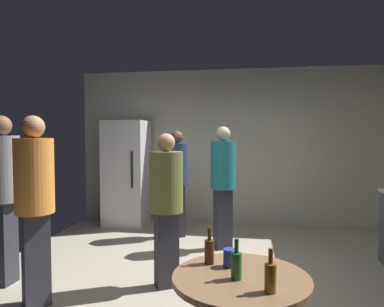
% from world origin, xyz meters
% --- Properties ---
extents(ground_plane, '(5.20, 5.20, 0.10)m').
position_xyz_m(ground_plane, '(0.00, 0.00, -0.05)').
color(ground_plane, '#B2A893').
extents(wall_back, '(5.32, 0.06, 2.70)m').
position_xyz_m(wall_back, '(0.00, 2.63, 1.35)').
color(wall_back, beige).
rests_on(wall_back, ground_plane).
extents(refrigerator, '(0.70, 0.68, 1.80)m').
position_xyz_m(refrigerator, '(-1.70, 2.20, 0.90)').
color(refrigerator, white).
rests_on(refrigerator, ground_plane).
extents(foreground_table, '(0.80, 0.80, 0.73)m').
position_xyz_m(foreground_table, '(0.35, -1.57, 0.63)').
color(foreground_table, olive).
rests_on(foreground_table, ground_plane).
extents(beer_bottle_amber, '(0.06, 0.06, 0.23)m').
position_xyz_m(beer_bottle_amber, '(0.50, -1.76, 0.82)').
color(beer_bottle_amber, '#8C5919').
rests_on(beer_bottle_amber, foreground_table).
extents(beer_bottle_brown, '(0.06, 0.06, 0.23)m').
position_xyz_m(beer_bottle_brown, '(0.15, -1.40, 0.82)').
color(beer_bottle_brown, '#593314').
rests_on(beer_bottle_brown, foreground_table).
extents(beer_bottle_green, '(0.06, 0.06, 0.23)m').
position_xyz_m(beer_bottle_green, '(0.32, -1.62, 0.82)').
color(beer_bottle_green, '#26662D').
rests_on(beer_bottle_green, foreground_table).
extents(plastic_cup_blue, '(0.08, 0.08, 0.11)m').
position_xyz_m(plastic_cup_blue, '(0.28, -1.43, 0.79)').
color(plastic_cup_blue, blue).
rests_on(plastic_cup_blue, foreground_table).
extents(person_in_navy_shirt, '(0.46, 0.46, 1.62)m').
position_xyz_m(person_in_navy_shirt, '(-0.70, 1.62, 0.94)').
color(person_in_navy_shirt, '#2D2D38').
rests_on(person_in_navy_shirt, ground_plane).
extents(person_in_teal_shirt, '(0.46, 0.46, 1.67)m').
position_xyz_m(person_in_teal_shirt, '(0.04, 1.17, 0.98)').
color(person_in_teal_shirt, '#2D2D38').
rests_on(person_in_teal_shirt, ground_plane).
extents(person_in_gray_shirt, '(0.35, 0.35, 1.75)m').
position_xyz_m(person_in_gray_shirt, '(-2.12, -0.35, 1.03)').
color(person_in_gray_shirt, '#2D2D38').
rests_on(person_in_gray_shirt, ground_plane).
extents(person_in_orange_shirt, '(0.48, 0.48, 1.72)m').
position_xyz_m(person_in_orange_shirt, '(-1.51, -0.72, 1.01)').
color(person_in_orange_shirt, '#2D2D38').
rests_on(person_in_orange_shirt, ground_plane).
extents(person_in_olive_shirt, '(0.46, 0.46, 1.57)m').
position_xyz_m(person_in_olive_shirt, '(-0.44, -0.14, 0.91)').
color(person_in_olive_shirt, '#2D2D38').
rests_on(person_in_olive_shirt, ground_plane).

